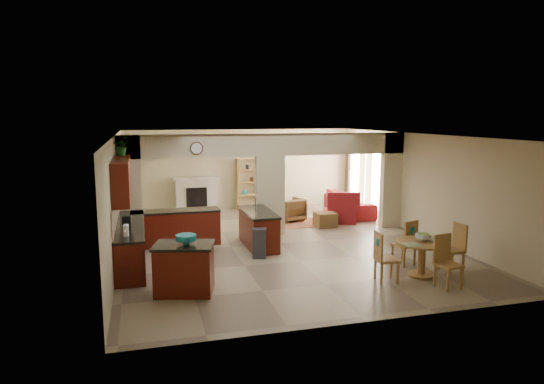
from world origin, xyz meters
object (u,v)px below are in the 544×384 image
object	(u,v)px
armchair	(290,210)
kitchen_island	(184,268)
dining_table	(422,253)
sofa	(349,203)

from	to	relation	value
armchair	kitchen_island	bearing A→B (deg)	37.91
dining_table	sofa	bearing A→B (deg)	79.17
armchair	dining_table	bearing A→B (deg)	82.57
sofa	armchair	world-z (taller)	sofa
sofa	armchair	xyz separation A→B (m)	(-2.22, -0.50, -0.01)
kitchen_island	dining_table	distance (m)	4.81
dining_table	armchair	size ratio (longest dim) A/B	1.37
dining_table	armchair	world-z (taller)	dining_table
kitchen_island	dining_table	xyz separation A→B (m)	(4.80, -0.34, 0.02)
kitchen_island	armchair	size ratio (longest dim) A/B	1.58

